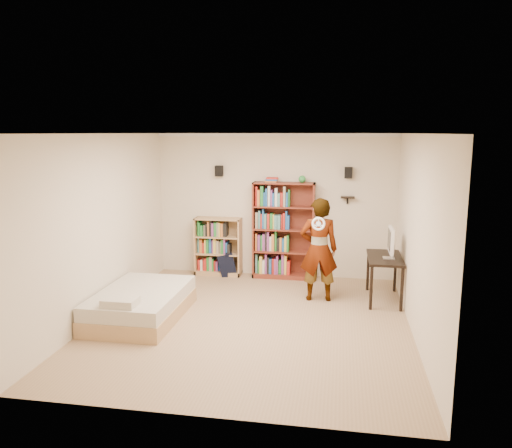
{
  "coord_description": "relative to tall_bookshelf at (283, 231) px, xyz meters",
  "views": [
    {
      "loc": [
        1.22,
        -6.76,
        2.71
      ],
      "look_at": [
        -0.04,
        0.6,
        1.34
      ],
      "focal_mm": 35.0,
      "sensor_mm": 36.0,
      "label": 1
    }
  ],
  "objects": [
    {
      "name": "low_bookshelf",
      "position": [
        -1.26,
        0.0,
        -0.35
      ],
      "size": [
        0.89,
        0.33,
        1.11
      ],
      "primitive_type": null,
      "color": "tan",
      "rests_on": "ground"
    },
    {
      "name": "room_shell",
      "position": [
        -0.19,
        -2.33,
        0.86
      ],
      "size": [
        4.52,
        5.02,
        2.71
      ],
      "color": "beige",
      "rests_on": "ground"
    },
    {
      "name": "daybed",
      "position": [
        -1.83,
        -2.44,
        -0.64
      ],
      "size": [
        1.17,
        1.8,
        0.53
      ],
      "primitive_type": null,
      "color": "beige",
      "rests_on": "ground"
    },
    {
      "name": "ground",
      "position": [
        -0.19,
        -2.33,
        -0.9
      ],
      "size": [
        4.5,
        5.0,
        0.01
      ],
      "primitive_type": "cube",
      "color": "tan",
      "rests_on": "ground"
    },
    {
      "name": "imac",
      "position": [
        1.82,
        -1.12,
        0.08
      ],
      "size": [
        0.12,
        0.51,
        0.5
      ],
      "primitive_type": null,
      "rotation": [
        0.0,
        0.0,
        -0.05
      ],
      "color": "white",
      "rests_on": "computer_desk"
    },
    {
      "name": "computer_desk",
      "position": [
        1.77,
        -1.01,
        -0.54
      ],
      "size": [
        0.54,
        1.07,
        0.73
      ],
      "primitive_type": null,
      "color": "black",
      "rests_on": "ground"
    },
    {
      "name": "wall_shelf",
      "position": [
        1.16,
        0.08,
        0.65
      ],
      "size": [
        0.25,
        0.16,
        0.02
      ],
      "primitive_type": "cube",
      "color": "black",
      "rests_on": "room_shell"
    },
    {
      "name": "crown_molding",
      "position": [
        -0.19,
        -2.33,
        1.77
      ],
      "size": [
        4.5,
        5.0,
        0.06
      ],
      "color": "silver",
      "rests_on": "room_shell"
    },
    {
      "name": "speaker_right",
      "position": [
        1.16,
        0.07,
        1.1
      ],
      "size": [
        0.14,
        0.12,
        0.2
      ],
      "primitive_type": "cube",
      "color": "black",
      "rests_on": "room_shell"
    },
    {
      "name": "tall_bookshelf",
      "position": [
        0.0,
        0.0,
        0.0
      ],
      "size": [
        1.14,
        0.33,
        1.81
      ],
      "primitive_type": null,
      "color": "brown",
      "rests_on": "ground"
    },
    {
      "name": "person",
      "position": [
        0.71,
        -1.17,
        -0.06
      ],
      "size": [
        0.66,
        0.48,
        1.69
      ],
      "primitive_type": "imported",
      "rotation": [
        0.0,
        0.0,
        3.27
      ],
      "color": "black",
      "rests_on": "ground"
    },
    {
      "name": "wii_wheel",
      "position": [
        0.71,
        -1.49,
        0.42
      ],
      "size": [
        0.21,
        0.08,
        0.21
      ],
      "primitive_type": "torus",
      "rotation": [
        1.36,
        0.0,
        0.0
      ],
      "color": "white",
      "rests_on": "person"
    },
    {
      "name": "navy_bag",
      "position": [
        -1.07,
        -0.09,
        -0.68
      ],
      "size": [
        0.39,
        0.31,
        0.45
      ],
      "primitive_type": null,
      "rotation": [
        0.0,
        0.0,
        0.34
      ],
      "color": "black",
      "rests_on": "ground"
    },
    {
      "name": "speaker_left",
      "position": [
        -1.24,
        0.07,
        1.1
      ],
      "size": [
        0.14,
        0.12,
        0.2
      ],
      "primitive_type": "cube",
      "color": "black",
      "rests_on": "room_shell"
    }
  ]
}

